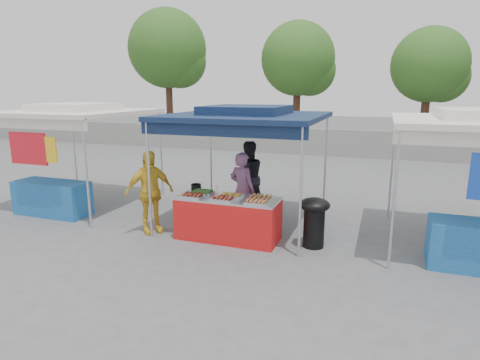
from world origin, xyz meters
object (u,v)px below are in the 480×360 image
(wok_burner, at_px, (314,218))
(customer_person, at_px, (149,192))
(cooking_pot, at_px, (196,187))
(vendor_woman, at_px, (242,190))
(vendor_table, at_px, (228,218))
(helper_man, at_px, (248,177))

(wok_burner, height_order, customer_person, customer_person)
(cooking_pot, distance_m, vendor_woman, 0.98)
(vendor_table, distance_m, cooking_pot, 1.04)
(wok_burner, bearing_deg, cooking_pot, -178.32)
(helper_man, bearing_deg, vendor_table, 57.94)
(customer_person, bearing_deg, wok_burner, -46.07)
(vendor_table, relative_size, wok_burner, 2.10)
(cooking_pot, xyz_separation_m, wok_burner, (2.51, -0.19, -0.35))
(customer_person, bearing_deg, cooking_pot, -18.71)
(cooking_pot, bearing_deg, wok_burner, -4.22)
(vendor_table, relative_size, customer_person, 1.16)
(helper_man, xyz_separation_m, customer_person, (-1.44, -2.00, -0.01))
(wok_burner, bearing_deg, customer_person, -168.28)
(cooking_pot, xyz_separation_m, customer_person, (-0.80, -0.52, -0.05))
(helper_man, relative_size, customer_person, 1.01)
(vendor_table, height_order, customer_person, customer_person)
(helper_man, bearing_deg, vendor_woman, 63.83)
(wok_burner, distance_m, helper_man, 2.52)
(cooking_pot, height_order, helper_man, helper_man)
(vendor_woman, bearing_deg, wok_burner, 175.90)
(wok_burner, distance_m, customer_person, 3.35)
(cooking_pot, distance_m, customer_person, 0.96)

